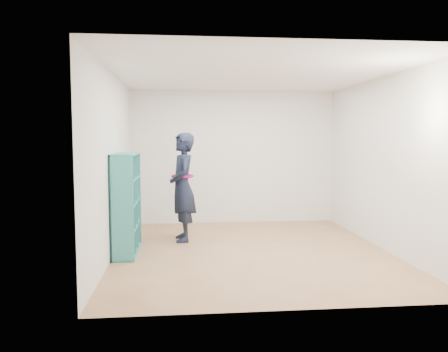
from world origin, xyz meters
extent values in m
plane|color=#926742|center=(0.00, 0.00, 0.00)|extent=(4.50, 4.50, 0.00)
plane|color=white|center=(0.00, 0.00, 2.60)|extent=(4.50, 4.50, 0.00)
cube|color=silver|center=(-2.00, 0.00, 1.30)|extent=(0.02, 4.50, 2.60)
cube|color=silver|center=(2.00, 0.00, 1.30)|extent=(0.02, 4.50, 2.60)
cube|color=silver|center=(0.00, 2.25, 1.30)|extent=(4.00, 0.02, 2.60)
cube|color=silver|center=(0.00, -2.25, 1.30)|extent=(4.00, 0.02, 2.60)
cube|color=teal|center=(-1.83, -0.41, 0.73)|extent=(0.32, 0.02, 1.46)
cube|color=teal|center=(-1.83, 0.66, 0.73)|extent=(0.32, 0.02, 1.46)
cube|color=teal|center=(-1.83, 0.13, 0.01)|extent=(0.32, 1.09, 0.02)
cube|color=teal|center=(-1.83, 0.13, 1.45)|extent=(0.32, 1.09, 0.02)
cube|color=teal|center=(-1.98, 0.13, 0.73)|extent=(0.02, 1.09, 1.46)
cube|color=teal|center=(-1.83, -0.05, 0.73)|extent=(0.30, 0.02, 1.41)
cube|color=teal|center=(-1.83, 0.30, 0.73)|extent=(0.30, 0.02, 1.41)
cube|color=teal|center=(-1.83, 0.13, 0.38)|extent=(0.30, 1.05, 0.02)
cube|color=teal|center=(-1.83, 0.13, 0.73)|extent=(0.30, 1.05, 0.02)
cube|color=teal|center=(-1.83, 0.13, 1.08)|extent=(0.30, 1.05, 0.02)
cube|color=beige|center=(-1.81, -0.23, 0.07)|extent=(0.20, 0.13, 0.08)
cube|color=black|center=(-1.80, -0.28, 0.48)|extent=(0.16, 0.15, 0.18)
cube|color=maroon|center=(-1.80, -0.28, 0.86)|extent=(0.16, 0.15, 0.24)
cube|color=silver|center=(-1.81, -0.23, 1.13)|extent=(0.20, 0.13, 0.08)
cube|color=navy|center=(-1.80, 0.07, 0.17)|extent=(0.16, 0.15, 0.26)
cube|color=brown|center=(-1.80, 0.07, 0.49)|extent=(0.16, 0.15, 0.21)
cube|color=#BFB28C|center=(-1.81, 0.12, 0.78)|extent=(0.20, 0.13, 0.08)
cube|color=#26594C|center=(-1.80, 0.07, 1.20)|extent=(0.16, 0.15, 0.22)
cube|color=beige|center=(-1.80, 0.42, 0.16)|extent=(0.16, 0.15, 0.25)
cube|color=black|center=(-1.81, 0.47, 0.43)|extent=(0.20, 0.13, 0.08)
cube|color=maroon|center=(-1.80, 0.42, 0.85)|extent=(0.16, 0.15, 0.22)
cube|color=silver|center=(-1.80, 0.42, 1.19)|extent=(0.16, 0.15, 0.20)
imported|color=black|center=(-1.01, 0.78, 0.88)|extent=(0.49, 0.69, 1.76)
torus|color=#A30C65|center=(-1.01, 0.78, 1.06)|extent=(0.40, 0.40, 0.04)
cube|color=silver|center=(-1.15, 0.85, 1.00)|extent=(0.04, 0.09, 0.12)
cube|color=black|center=(-1.15, 0.85, 1.00)|extent=(0.04, 0.09, 0.12)
camera|label=1|loc=(-1.04, -6.30, 1.68)|focal=35.00mm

